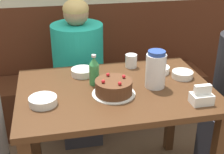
{
  "coord_description": "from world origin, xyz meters",
  "views": [
    {
      "loc": [
        -0.35,
        -1.54,
        1.56
      ],
      "look_at": [
        -0.01,
        0.05,
        0.8
      ],
      "focal_mm": 50.0,
      "sensor_mm": 36.0,
      "label": 1
    }
  ],
  "objects_px": {
    "water_pitcher": "(156,70)",
    "glass_water_tall": "(131,61)",
    "soju_bottle": "(94,71)",
    "bowl_soup_white": "(82,72)",
    "bench_seat": "(95,100)",
    "napkin_holder": "(202,97)",
    "bowl_side_dish": "(182,74)",
    "bowl_rice_small": "(43,101)",
    "person_teal_shirt": "(79,75)",
    "birthday_cake": "(114,88)",
    "bowl_sauce_shallow": "(158,69)"
  },
  "relations": [
    {
      "from": "napkin_holder",
      "to": "water_pitcher",
      "type": "bearing_deg",
      "value": 125.79
    },
    {
      "from": "soju_bottle",
      "to": "person_teal_shirt",
      "type": "distance_m",
      "value": 0.62
    },
    {
      "from": "bowl_rice_small",
      "to": "bowl_side_dish",
      "type": "height_order",
      "value": "bowl_rice_small"
    },
    {
      "from": "napkin_holder",
      "to": "bowl_soup_white",
      "type": "distance_m",
      "value": 0.74
    },
    {
      "from": "bowl_side_dish",
      "to": "person_teal_shirt",
      "type": "height_order",
      "value": "person_teal_shirt"
    },
    {
      "from": "bowl_sauce_shallow",
      "to": "glass_water_tall",
      "type": "distance_m",
      "value": 0.19
    },
    {
      "from": "bowl_rice_small",
      "to": "bowl_soup_white",
      "type": "bearing_deg",
      "value": 52.8
    },
    {
      "from": "water_pitcher",
      "to": "glass_water_tall",
      "type": "bearing_deg",
      "value": 100.73
    },
    {
      "from": "water_pitcher",
      "to": "bowl_sauce_shallow",
      "type": "height_order",
      "value": "water_pitcher"
    },
    {
      "from": "bowl_rice_small",
      "to": "person_teal_shirt",
      "type": "distance_m",
      "value": 0.81
    },
    {
      "from": "water_pitcher",
      "to": "bowl_rice_small",
      "type": "relative_size",
      "value": 1.49
    },
    {
      "from": "bowl_rice_small",
      "to": "bowl_sauce_shallow",
      "type": "xyz_separation_m",
      "value": [
        0.72,
        0.27,
        -0.0
      ]
    },
    {
      "from": "soju_bottle",
      "to": "water_pitcher",
      "type": "bearing_deg",
      "value": -16.73
    },
    {
      "from": "bowl_side_dish",
      "to": "bowl_sauce_shallow",
      "type": "xyz_separation_m",
      "value": [
        -0.12,
        0.11,
        -0.0
      ]
    },
    {
      "from": "soju_bottle",
      "to": "bowl_rice_small",
      "type": "distance_m",
      "value": 0.35
    },
    {
      "from": "water_pitcher",
      "to": "napkin_holder",
      "type": "bearing_deg",
      "value": -54.21
    },
    {
      "from": "bowl_side_dish",
      "to": "person_teal_shirt",
      "type": "xyz_separation_m",
      "value": [
        -0.58,
        0.58,
        -0.21
      ]
    },
    {
      "from": "bench_seat",
      "to": "bowl_soup_white",
      "type": "height_order",
      "value": "bowl_soup_white"
    },
    {
      "from": "water_pitcher",
      "to": "bench_seat",
      "type": "bearing_deg",
      "value": 104.89
    },
    {
      "from": "birthday_cake",
      "to": "bowl_soup_white",
      "type": "distance_m",
      "value": 0.32
    },
    {
      "from": "bowl_soup_white",
      "to": "glass_water_tall",
      "type": "height_order",
      "value": "glass_water_tall"
    },
    {
      "from": "soju_bottle",
      "to": "bowl_soup_white",
      "type": "bearing_deg",
      "value": 110.32
    },
    {
      "from": "birthday_cake",
      "to": "water_pitcher",
      "type": "bearing_deg",
      "value": 10.12
    },
    {
      "from": "bowl_sauce_shallow",
      "to": "bowl_rice_small",
      "type": "bearing_deg",
      "value": -159.65
    },
    {
      "from": "bench_seat",
      "to": "water_pitcher",
      "type": "distance_m",
      "value": 1.09
    },
    {
      "from": "bowl_rice_small",
      "to": "bowl_sauce_shallow",
      "type": "distance_m",
      "value": 0.77
    },
    {
      "from": "bowl_side_dish",
      "to": "birthday_cake",
      "type": "bearing_deg",
      "value": -164.65
    },
    {
      "from": "water_pitcher",
      "to": "bowl_soup_white",
      "type": "height_order",
      "value": "water_pitcher"
    },
    {
      "from": "birthday_cake",
      "to": "bowl_side_dish",
      "type": "height_order",
      "value": "birthday_cake"
    },
    {
      "from": "water_pitcher",
      "to": "bowl_sauce_shallow",
      "type": "distance_m",
      "value": 0.23
    },
    {
      "from": "birthday_cake",
      "to": "napkin_holder",
      "type": "xyz_separation_m",
      "value": [
        0.42,
        -0.19,
        -0.0
      ]
    },
    {
      "from": "water_pitcher",
      "to": "bowl_soup_white",
      "type": "xyz_separation_m",
      "value": [
        -0.39,
        0.24,
        -0.08
      ]
    },
    {
      "from": "birthday_cake",
      "to": "bowl_sauce_shallow",
      "type": "height_order",
      "value": "birthday_cake"
    },
    {
      "from": "bowl_side_dish",
      "to": "napkin_holder",
      "type": "bearing_deg",
      "value": -96.27
    },
    {
      "from": "water_pitcher",
      "to": "bowl_side_dish",
      "type": "height_order",
      "value": "water_pitcher"
    },
    {
      "from": "napkin_holder",
      "to": "bowl_soup_white",
      "type": "bearing_deg",
      "value": 139.39
    },
    {
      "from": "napkin_holder",
      "to": "bowl_soup_white",
      "type": "xyz_separation_m",
      "value": [
        -0.56,
        0.48,
        -0.02
      ]
    },
    {
      "from": "bowl_side_dish",
      "to": "glass_water_tall",
      "type": "xyz_separation_m",
      "value": [
        -0.26,
        0.23,
        0.02
      ]
    },
    {
      "from": "bench_seat",
      "to": "person_teal_shirt",
      "type": "height_order",
      "value": "person_teal_shirt"
    },
    {
      "from": "birthday_cake",
      "to": "bowl_rice_small",
      "type": "height_order",
      "value": "birthday_cake"
    },
    {
      "from": "water_pitcher",
      "to": "napkin_holder",
      "type": "relative_size",
      "value": 1.98
    },
    {
      "from": "glass_water_tall",
      "to": "bowl_sauce_shallow",
      "type": "bearing_deg",
      "value": -38.61
    },
    {
      "from": "bowl_sauce_shallow",
      "to": "bowl_soup_white",
      "type": "bearing_deg",
      "value": 173.61
    },
    {
      "from": "bench_seat",
      "to": "napkin_holder",
      "type": "xyz_separation_m",
      "value": [
        0.4,
        -1.09,
        0.57
      ]
    },
    {
      "from": "bench_seat",
      "to": "napkin_holder",
      "type": "distance_m",
      "value": 1.29
    },
    {
      "from": "birthday_cake",
      "to": "napkin_holder",
      "type": "relative_size",
      "value": 2.18
    },
    {
      "from": "glass_water_tall",
      "to": "bowl_side_dish",
      "type": "bearing_deg",
      "value": -40.62
    },
    {
      "from": "soju_bottle",
      "to": "bowl_soup_white",
      "type": "distance_m",
      "value": 0.16
    },
    {
      "from": "birthday_cake",
      "to": "soju_bottle",
      "type": "relative_size",
      "value": 1.3
    },
    {
      "from": "soju_bottle",
      "to": "bowl_sauce_shallow",
      "type": "relative_size",
      "value": 1.31
    }
  ]
}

